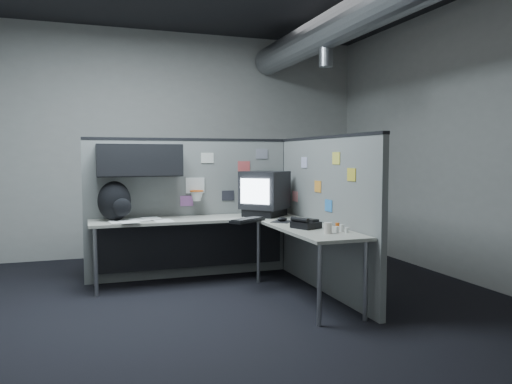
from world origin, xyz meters
name	(u,v)px	position (x,y,z in m)	size (l,w,h in m)	color
room	(284,85)	(0.56, 0.00, 2.10)	(5.62, 5.62, 3.22)	black
partition_back	(178,193)	(-0.25, 1.23, 1.00)	(2.44, 0.42, 1.63)	slate
partition_right	(324,214)	(1.10, 0.22, 0.82)	(0.07, 2.23, 1.63)	slate
desk	(224,231)	(0.15, 0.70, 0.61)	(2.31, 2.11, 0.73)	#9F9D8F
monitor	(265,193)	(0.69, 0.92, 1.00)	(0.64, 0.64, 0.52)	black
keyboard	(248,220)	(0.34, 0.49, 0.75)	(0.44, 0.37, 0.04)	black
mouse	(282,220)	(0.69, 0.37, 0.75)	(0.29, 0.29, 0.05)	black
phone	(306,224)	(0.73, -0.13, 0.77)	(0.28, 0.29, 0.11)	black
bottles	(340,228)	(0.93, -0.45, 0.76)	(0.12, 0.17, 0.08)	silver
cup	(328,228)	(0.78, -0.50, 0.78)	(0.07, 0.07, 0.10)	beige
papers	(141,220)	(-0.71, 0.92, 0.74)	(0.67, 0.52, 0.01)	white
backpack	(115,202)	(-0.97, 1.03, 0.94)	(0.39, 0.35, 0.42)	black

